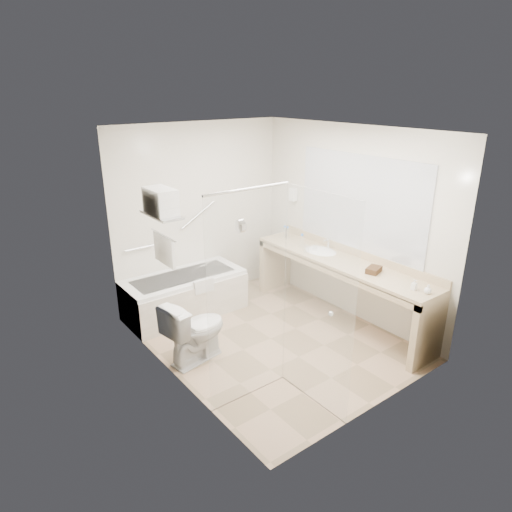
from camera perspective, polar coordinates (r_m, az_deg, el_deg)
floor at (r=5.73m, az=1.85°, el=-10.27°), size 3.20×3.20×0.00m
ceiling at (r=4.94m, az=2.19°, el=15.52°), size 2.60×3.20×0.10m
wall_back at (r=6.46m, az=-7.03°, el=5.29°), size 2.60×0.10×2.50m
wall_front at (r=4.17m, az=16.05°, el=-4.04°), size 2.60×0.10×2.50m
wall_left at (r=4.54m, az=-10.83°, el=-1.57°), size 0.10×3.20×2.50m
wall_right at (r=6.07m, az=11.59°, el=4.02°), size 0.10×3.20×2.50m
bathtub at (r=6.27m, az=-8.89°, el=-4.79°), size 1.60×0.73×0.59m
grab_bar_short at (r=6.12m, az=-14.39°, el=0.96°), size 0.40×0.03×0.03m
grab_bar_long at (r=6.41m, az=-7.23°, el=5.14°), size 0.53×0.03×0.33m
shower_enclosure at (r=4.24m, az=3.26°, el=-5.59°), size 0.96×0.91×2.11m
towel_shelf at (r=4.74m, az=-11.77°, el=5.72°), size 0.24×0.55×0.81m
vanity_counter at (r=5.98m, az=10.49°, el=-2.35°), size 0.55×2.70×0.95m
sink at (r=6.19m, az=8.08°, el=0.38°), size 0.40×0.52×0.14m
faucet at (r=6.25m, az=9.07°, el=1.60°), size 0.03×0.03×0.14m
mirror at (r=5.89m, az=12.82°, el=6.46°), size 0.02×2.00×1.20m
hairdryer_unit at (r=6.70m, az=4.67°, el=7.68°), size 0.08×0.10×0.18m
toilet at (r=5.20m, az=-7.57°, el=-9.20°), size 0.81×0.54×0.73m
amenity_basket at (r=5.57m, az=14.51°, el=-1.69°), size 0.24×0.19×0.07m
soap_bottle_a at (r=5.24m, az=19.12°, el=-3.73°), size 0.06×0.12×0.05m
soap_bottle_b at (r=5.19m, az=20.68°, el=-4.01°), size 0.08×0.11×0.08m
water_bottle_left at (r=6.25m, az=5.76°, el=1.84°), size 0.06×0.06×0.20m
water_bottle_mid at (r=6.61m, az=3.96°, el=2.89°), size 0.06×0.06×0.18m
water_bottle_right at (r=6.66m, az=3.61°, el=3.00°), size 0.05×0.05×0.18m
drinking_glass_near at (r=6.09m, az=6.32°, el=0.90°), size 0.08×0.08×0.10m
drinking_glass_far at (r=6.13m, az=7.36°, el=0.93°), size 0.08×0.08×0.09m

